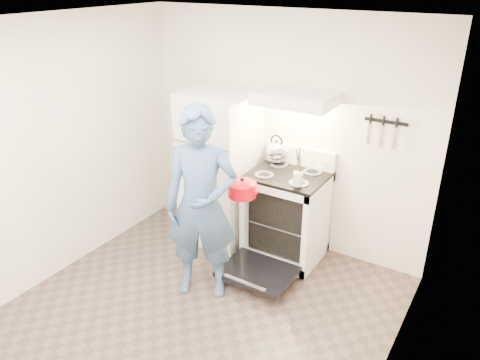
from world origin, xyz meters
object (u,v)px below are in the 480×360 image
at_px(dutch_oven, 242,190).
at_px(person, 201,205).
at_px(refrigerator, 220,168).
at_px(stove_body, 286,217).
at_px(tea_kettle, 276,149).

bearing_deg(dutch_oven, person, -122.97).
bearing_deg(person, dutch_oven, 31.53).
distance_m(refrigerator, person, 1.02).
bearing_deg(stove_body, refrigerator, -178.23).
xyz_separation_m(stove_body, tea_kettle, (-0.25, 0.20, 0.65)).
distance_m(refrigerator, stove_body, 0.90).
bearing_deg(refrigerator, person, -65.68).
relative_size(refrigerator, person, 0.93).
xyz_separation_m(stove_body, dutch_oven, (-0.17, -0.62, 0.52)).
bearing_deg(refrigerator, stove_body, 1.77).
height_order(stove_body, tea_kettle, tea_kettle).
bearing_deg(stove_body, person, -112.19).
relative_size(refrigerator, stove_body, 1.85).
bearing_deg(dutch_oven, refrigerator, 137.30).
bearing_deg(stove_body, tea_kettle, 141.23).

